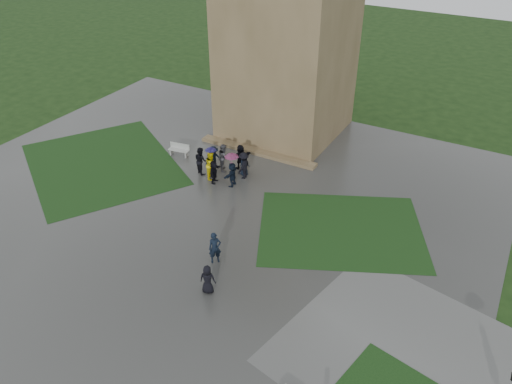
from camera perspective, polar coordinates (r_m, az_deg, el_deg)
The scene contains 10 objects.
ground at distance 28.32m, azimuth -10.43°, elevation -4.50°, with size 120.00×120.00×0.00m, color black.
plaza at distance 29.55m, azimuth -8.04°, elevation -2.47°, with size 34.00×34.00×0.02m, color #363634.
lawn_inset_left at distance 35.84m, azimuth -17.16°, elevation 3.10°, with size 11.00×9.00×0.01m, color black.
lawn_inset_right at distance 28.40m, azimuth 9.66°, elevation -4.24°, with size 9.00×7.00×0.01m, color black.
tower at distance 36.17m, azimuth 3.78°, elevation 20.08°, with size 8.00×8.00×18.00m, color brown.
tower_plinth at distance 35.59m, azimuth 0.14°, elevation 4.65°, with size 9.00×0.80×0.22m, color brown.
bench at distance 35.57m, azimuth -8.77°, elevation 4.82°, with size 1.53×0.70×0.86m.
visitor_cluster at distance 32.45m, azimuth -3.50°, elevation 3.31°, with size 3.63×3.97×2.30m.
pedestrian_mid at distance 25.40m, azimuth -4.72°, elevation -6.39°, with size 0.64×0.42×1.77m, color black.
pedestrian_near at distance 23.85m, azimuth -5.56°, elevation -9.90°, with size 0.75×0.51×1.54m, color black.
Camera 1 is at (15.31, -16.81, 16.88)m, focal length 35.00 mm.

